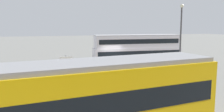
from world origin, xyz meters
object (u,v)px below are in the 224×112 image
(double_decker_bus, at_px, (137,48))
(tram_yellow, at_px, (36,111))
(pedestrian_crossing, at_px, (137,75))
(street_lamp, at_px, (181,34))
(pedestrian_near_railing, at_px, (86,66))
(info_sign, at_px, (66,64))

(double_decker_bus, xyz_separation_m, tram_yellow, (12.55, 19.44, -0.04))
(pedestrian_crossing, relative_size, street_lamp, 0.23)
(pedestrian_near_railing, distance_m, pedestrian_crossing, 6.12)
(tram_yellow, distance_m, pedestrian_crossing, 11.75)
(tram_yellow, bearing_deg, pedestrian_crossing, -132.31)
(pedestrian_near_railing, bearing_deg, double_decker_bus, -144.78)
(tram_yellow, xyz_separation_m, pedestrian_crossing, (-7.89, -8.67, -0.94))
(pedestrian_near_railing, xyz_separation_m, info_sign, (2.26, 2.64, 0.79))
(info_sign, xyz_separation_m, street_lamp, (-11.57, -0.36, 2.43))
(double_decker_bus, xyz_separation_m, pedestrian_crossing, (4.67, 10.78, -0.98))
(pedestrian_crossing, bearing_deg, tram_yellow, 47.69)
(pedestrian_near_railing, height_order, info_sign, info_sign)
(info_sign, bearing_deg, pedestrian_near_railing, -130.59)
(double_decker_bus, height_order, pedestrian_near_railing, double_decker_bus)
(pedestrian_crossing, relative_size, info_sign, 0.66)
(double_decker_bus, relative_size, info_sign, 4.81)
(info_sign, height_order, street_lamp, street_lamp)
(pedestrian_near_railing, xyz_separation_m, street_lamp, (-9.31, 2.28, 3.22))
(double_decker_bus, xyz_separation_m, street_lamp, (-1.32, 7.92, 2.22))
(pedestrian_near_railing, bearing_deg, street_lamp, 166.24)
(street_lamp, bearing_deg, pedestrian_near_railing, -13.76)
(double_decker_bus, bearing_deg, street_lamp, 99.43)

